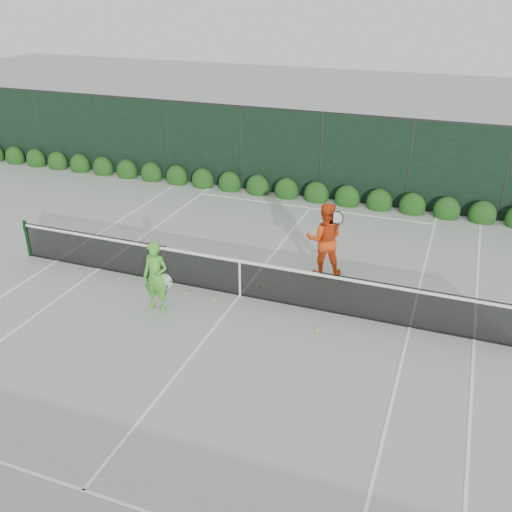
% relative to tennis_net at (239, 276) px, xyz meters
% --- Properties ---
extents(ground, '(80.00, 80.00, 0.00)m').
position_rel_tennis_net_xyz_m(ground, '(0.02, 0.00, -0.53)').
color(ground, gray).
rests_on(ground, ground).
extents(tennis_net, '(12.90, 0.10, 1.07)m').
position_rel_tennis_net_xyz_m(tennis_net, '(0.00, 0.00, 0.00)').
color(tennis_net, black).
rests_on(tennis_net, ground).
extents(player_woman, '(0.67, 0.42, 1.71)m').
position_rel_tennis_net_xyz_m(player_woman, '(-1.56, -1.26, 0.32)').
color(player_woman, green).
rests_on(player_woman, ground).
extents(player_man, '(1.15, 1.00, 1.99)m').
position_rel_tennis_net_xyz_m(player_man, '(1.64, 1.87, 0.46)').
color(player_man, '#D44011').
rests_on(player_man, ground).
extents(court_lines, '(11.03, 23.83, 0.01)m').
position_rel_tennis_net_xyz_m(court_lines, '(0.02, 0.00, -0.53)').
color(court_lines, white).
rests_on(court_lines, ground).
extents(windscreen_fence, '(32.00, 21.07, 3.06)m').
position_rel_tennis_net_xyz_m(windscreen_fence, '(0.02, -2.71, 0.98)').
color(windscreen_fence, black).
rests_on(windscreen_fence, ground).
extents(hedge_row, '(31.66, 0.65, 0.94)m').
position_rel_tennis_net_xyz_m(hedge_row, '(0.02, 7.15, -0.30)').
color(hedge_row, '#0F360E').
rests_on(hedge_row, ground).
extents(tennis_balls, '(3.54, 1.52, 0.07)m').
position_rel_tennis_net_xyz_m(tennis_balls, '(0.22, -0.32, -0.50)').
color(tennis_balls, '#C2E031').
rests_on(tennis_balls, ground).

